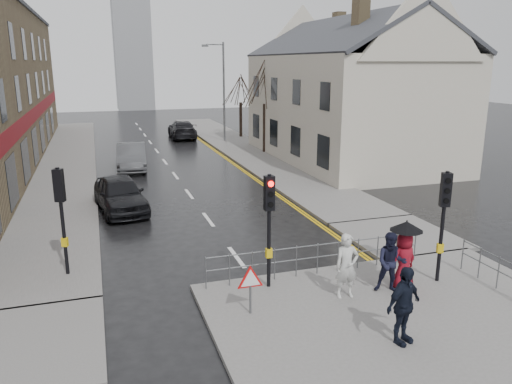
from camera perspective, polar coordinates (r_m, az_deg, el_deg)
ground at (r=14.86m, az=0.96°, el=-11.60°), size 120.00×120.00×0.00m
near_pavement at (r=13.38m, az=18.88°, el=-15.30°), size 10.00×9.00×0.14m
left_pavement at (r=36.26m, az=-21.05°, el=3.32°), size 4.00×44.00×0.14m
right_pavement at (r=39.67m, az=-1.81°, el=5.19°), size 4.00×40.00×0.14m
pavement_bridge_right at (r=20.08m, az=15.99°, el=-4.85°), size 4.00×4.20×0.14m
pavement_stub_left at (r=13.48m, az=-25.74°, el=-15.78°), size 4.00×4.20×0.14m
building_right_cream at (r=34.74m, az=10.39°, el=11.44°), size 9.00×16.40×10.10m
church_tower at (r=74.88m, az=-13.97°, el=16.07°), size 5.00×5.00×18.00m
traffic_signal_near_left at (r=14.19m, az=1.51°, el=-2.21°), size 0.28×0.27×3.40m
traffic_signal_near_right at (r=15.57m, az=20.70°, el=-1.65°), size 0.34×0.33×3.40m
traffic_signal_far_left at (r=16.19m, az=-21.42°, el=-1.12°), size 0.34×0.33×3.40m
guard_railing_front at (r=15.70m, az=7.06°, el=-6.81°), size 7.14×0.04×1.00m
warning_sign at (r=13.15m, az=-0.65°, el=-10.22°), size 0.80×0.07×1.35m
street_lamp at (r=41.90m, az=-3.94°, el=12.04°), size 1.83×0.25×8.00m
tree_near at (r=36.60m, az=1.00°, el=12.38°), size 2.40×2.40×6.58m
tree_far at (r=44.41m, az=-1.78°, el=11.85°), size 2.40×2.40×5.64m
pedestrian_a at (r=14.25m, az=10.33°, el=-8.33°), size 0.71×0.50×1.85m
pedestrian_b at (r=14.84m, az=15.18°, el=-7.81°), size 1.09×1.01×1.79m
pedestrian_with_umbrella at (r=15.13m, az=16.62°, el=-6.57°), size 0.96×0.96×2.04m
pedestrian_d at (r=12.35m, az=16.51°, el=-12.32°), size 1.21×0.81×1.91m
car_parked at (r=23.31m, az=-15.28°, el=-0.21°), size 2.51×4.95×1.61m
car_mid at (r=32.31m, az=-14.04°, el=3.93°), size 2.07×5.06×1.63m
car_far at (r=45.00m, az=-8.45°, el=7.08°), size 2.48×5.49×1.56m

